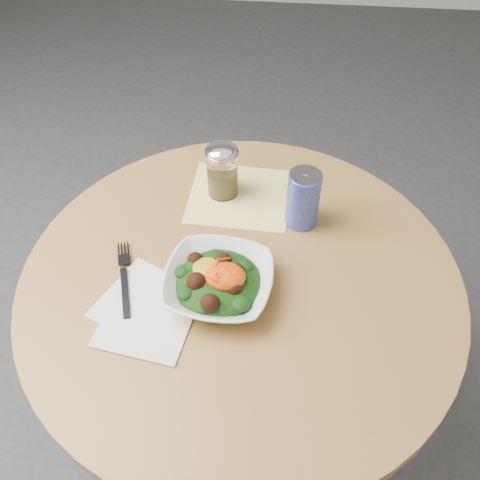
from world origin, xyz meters
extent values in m
plane|color=#2F2F32|center=(0.00, 0.00, 0.00)|extent=(6.00, 6.00, 0.00)
cylinder|color=black|center=(0.00, 0.00, 0.01)|extent=(0.52, 0.52, 0.03)
cylinder|color=black|center=(0.00, 0.00, 0.35)|extent=(0.10, 0.10, 0.71)
cylinder|color=#B47F41|center=(0.00, 0.00, 0.73)|extent=(0.90, 0.90, 0.04)
cube|color=yellow|center=(-0.02, 0.24, 0.75)|extent=(0.24, 0.22, 0.00)
cube|color=silver|center=(-0.18, -0.08, 0.75)|extent=(0.22, 0.22, 0.00)
cube|color=silver|center=(-0.17, -0.12, 0.75)|extent=(0.19, 0.19, 0.00)
imported|color=white|center=(-0.04, -0.04, 0.78)|extent=(0.23, 0.23, 0.05)
ellipsoid|color=black|center=(-0.04, -0.04, 0.77)|extent=(0.17, 0.17, 0.06)
ellipsoid|color=#C18813|center=(-0.06, -0.03, 0.80)|extent=(0.05, 0.05, 0.02)
ellipsoid|color=#D35504|center=(-0.03, -0.05, 0.81)|extent=(0.08, 0.07, 0.04)
cube|color=black|center=(-0.22, -0.07, 0.76)|extent=(0.05, 0.12, 0.00)
cube|color=black|center=(-0.25, 0.03, 0.76)|extent=(0.04, 0.07, 0.00)
cylinder|color=silver|center=(-0.06, 0.25, 0.81)|extent=(0.07, 0.07, 0.11)
cylinder|color=olive|center=(-0.06, 0.25, 0.78)|extent=(0.06, 0.06, 0.06)
cylinder|color=silver|center=(-0.06, 0.25, 0.87)|extent=(0.08, 0.08, 0.01)
ellipsoid|color=silver|center=(-0.06, 0.25, 0.87)|extent=(0.07, 0.07, 0.03)
cylinder|color=navy|center=(0.12, 0.17, 0.82)|extent=(0.07, 0.07, 0.13)
cylinder|color=#B9B9C1|center=(0.12, 0.17, 0.88)|extent=(0.07, 0.07, 0.00)
cube|color=#B9B9C1|center=(0.12, 0.18, 0.89)|extent=(0.02, 0.02, 0.00)
camera|label=1|loc=(0.06, -0.67, 1.60)|focal=40.00mm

